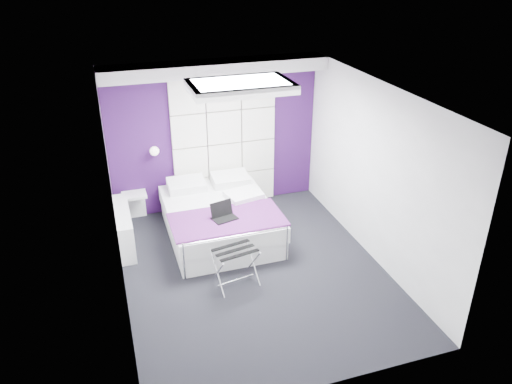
{
  "coord_description": "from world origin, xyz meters",
  "views": [
    {
      "loc": [
        -1.81,
        -5.63,
        4.2
      ],
      "look_at": [
        0.14,
        0.35,
        1.09
      ],
      "focal_mm": 35.0,
      "sensor_mm": 36.0,
      "label": 1
    }
  ],
  "objects_px": {
    "radiator": "(124,228)",
    "bed": "(219,219)",
    "wall_lamp": "(154,150)",
    "nightstand": "(134,195)",
    "luggage_rack": "(235,267)",
    "laptop": "(224,214)"
  },
  "relations": [
    {
      "from": "radiator",
      "to": "bed",
      "type": "bearing_deg",
      "value": -6.64
    },
    {
      "from": "wall_lamp",
      "to": "radiator",
      "type": "distance_m",
      "value": 1.35
    },
    {
      "from": "wall_lamp",
      "to": "nightstand",
      "type": "bearing_deg",
      "value": -174.29
    },
    {
      "from": "bed",
      "to": "laptop",
      "type": "height_order",
      "value": "laptop"
    },
    {
      "from": "wall_lamp",
      "to": "laptop",
      "type": "relative_size",
      "value": 0.43
    },
    {
      "from": "bed",
      "to": "luggage_rack",
      "type": "height_order",
      "value": "bed"
    },
    {
      "from": "radiator",
      "to": "bed",
      "type": "relative_size",
      "value": 0.59
    },
    {
      "from": "luggage_rack",
      "to": "laptop",
      "type": "height_order",
      "value": "laptop"
    },
    {
      "from": "bed",
      "to": "nightstand",
      "type": "distance_m",
      "value": 1.53
    },
    {
      "from": "wall_lamp",
      "to": "radiator",
      "type": "xyz_separation_m",
      "value": [
        -0.64,
        -0.76,
        -0.92
      ]
    },
    {
      "from": "bed",
      "to": "luggage_rack",
      "type": "distance_m",
      "value": 1.33
    },
    {
      "from": "nightstand",
      "to": "laptop",
      "type": "relative_size",
      "value": 1.13
    },
    {
      "from": "bed",
      "to": "laptop",
      "type": "distance_m",
      "value": 0.56
    },
    {
      "from": "radiator",
      "to": "luggage_rack",
      "type": "distance_m",
      "value": 2.02
    },
    {
      "from": "radiator",
      "to": "luggage_rack",
      "type": "xyz_separation_m",
      "value": [
        1.35,
        -1.5,
        -0.02
      ]
    },
    {
      "from": "luggage_rack",
      "to": "laptop",
      "type": "distance_m",
      "value": 0.94
    },
    {
      "from": "radiator",
      "to": "luggage_rack",
      "type": "height_order",
      "value": "radiator"
    },
    {
      "from": "luggage_rack",
      "to": "radiator",
      "type": "bearing_deg",
      "value": 121.47
    },
    {
      "from": "laptop",
      "to": "bed",
      "type": "bearing_deg",
      "value": 70.57
    },
    {
      "from": "wall_lamp",
      "to": "nightstand",
      "type": "relative_size",
      "value": 0.38
    },
    {
      "from": "laptop",
      "to": "nightstand",
      "type": "bearing_deg",
      "value": 116.57
    },
    {
      "from": "radiator",
      "to": "nightstand",
      "type": "height_order",
      "value": "radiator"
    }
  ]
}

